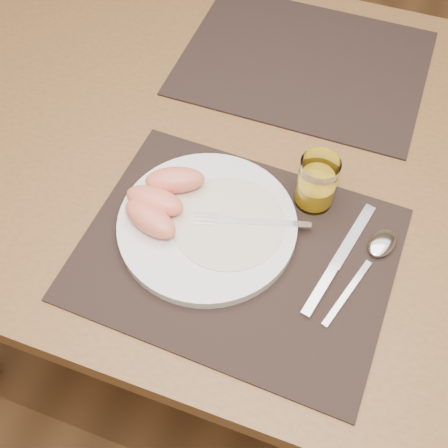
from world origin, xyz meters
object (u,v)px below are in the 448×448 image
fork (242,221)px  spoon (377,250)px  placemat_far (304,63)px  plate (207,225)px  juice_glass (316,184)px  knife (334,267)px  placemat_near (237,253)px  table (271,178)px

fork → spoon: 0.20m
placemat_far → plate: bearing=-95.0°
fork → juice_glass: size_ratio=1.91×
knife → spoon: bearing=42.3°
placemat_near → spoon: bearing=20.2°
plate → spoon: (0.25, 0.04, -0.00)m
placemat_near → fork: (-0.01, 0.04, 0.02)m
placemat_near → knife: knife is taller
table → juice_glass: (0.09, -0.09, 0.13)m
placemat_far → placemat_near: bearing=-87.4°
juice_glass → placemat_far: bearing=108.0°
knife → spoon: spoon is taller
placemat_far → knife: (0.16, -0.42, 0.00)m
knife → spoon: (0.05, 0.05, 0.00)m
table → juice_glass: juice_glass is taller
fork → knife: bearing=-7.9°
knife → juice_glass: size_ratio=2.42×
knife → fork: bearing=172.1°
table → plate: size_ratio=5.19×
placemat_far → juice_glass: juice_glass is taller
placemat_far → spoon: (0.21, -0.37, 0.01)m
fork → knife: size_ratio=0.79×
plate → fork: fork is taller
fork → plate: bearing=-159.8°
spoon → juice_glass: size_ratio=2.10×
table → fork: 0.21m
placemat_near → table: bearing=92.6°
placemat_far → table: bearing=-87.4°
plate → fork: (0.05, 0.02, 0.01)m
plate → placemat_far: bearing=85.0°
placemat_near → placemat_far: 0.44m
plate → fork: bearing=20.2°
table → spoon: spoon is taller
table → juice_glass: size_ratio=15.52×
fork → spoon: fork is taller
table → placemat_far: bearing=92.6°
fork → juice_glass: bearing=44.7°
table → fork: (0.00, -0.18, 0.11)m
plate → spoon: 0.25m
spoon → placemat_far: bearing=120.0°
knife → plate: bearing=179.2°
placemat_near → plate: bearing=155.2°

